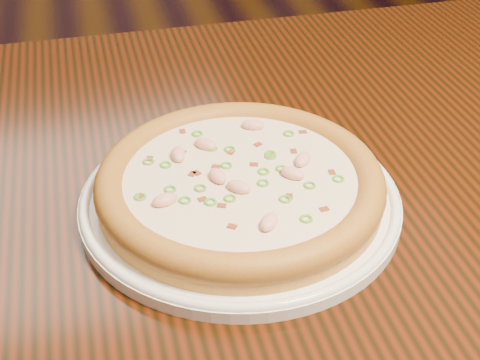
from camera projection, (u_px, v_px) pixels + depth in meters
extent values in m
cube|color=black|center=(336.00, 176.00, 0.72)|extent=(1.20, 0.80, 0.04)
cylinder|color=white|center=(240.00, 200.00, 0.65)|extent=(0.31, 0.31, 0.01)
torus|color=white|center=(240.00, 195.00, 0.64)|extent=(0.31, 0.31, 0.01)
cylinder|color=gold|center=(240.00, 188.00, 0.64)|extent=(0.27, 0.27, 0.02)
torus|color=#B5732C|center=(240.00, 180.00, 0.63)|extent=(0.27, 0.27, 0.03)
cylinder|color=#F9DDC5|center=(240.00, 178.00, 0.63)|extent=(0.22, 0.22, 0.00)
ellipsoid|color=#F2B29E|center=(303.00, 159.00, 0.65)|extent=(0.03, 0.03, 0.01)
ellipsoid|color=#F2B29E|center=(178.00, 154.00, 0.65)|extent=(0.02, 0.03, 0.01)
ellipsoid|color=#F2B29E|center=(165.00, 200.00, 0.59)|extent=(0.03, 0.02, 0.01)
ellipsoid|color=#F2B29E|center=(253.00, 125.00, 0.70)|extent=(0.03, 0.02, 0.01)
ellipsoid|color=#F2B29E|center=(218.00, 176.00, 0.62)|extent=(0.02, 0.03, 0.01)
ellipsoid|color=#F2B29E|center=(206.00, 144.00, 0.67)|extent=(0.03, 0.03, 0.01)
ellipsoid|color=#F2B29E|center=(269.00, 222.00, 0.57)|extent=(0.03, 0.03, 0.01)
ellipsoid|color=#F2B29E|center=(292.00, 173.00, 0.63)|extent=(0.03, 0.03, 0.01)
ellipsoid|color=#F2B29E|center=(239.00, 187.00, 0.61)|extent=(0.03, 0.03, 0.01)
cube|color=maroon|center=(324.00, 210.00, 0.59)|extent=(0.01, 0.01, 0.00)
cube|color=maroon|center=(303.00, 133.00, 0.69)|extent=(0.01, 0.01, 0.00)
cube|color=maroon|center=(182.00, 153.00, 0.66)|extent=(0.01, 0.01, 0.00)
cube|color=maroon|center=(294.00, 152.00, 0.66)|extent=(0.01, 0.01, 0.00)
cube|color=maroon|center=(289.00, 197.00, 0.60)|extent=(0.01, 0.01, 0.00)
cube|color=maroon|center=(258.00, 145.00, 0.67)|extent=(0.01, 0.01, 0.00)
cube|color=maroon|center=(232.00, 227.00, 0.57)|extent=(0.01, 0.01, 0.00)
cube|color=maroon|center=(231.00, 153.00, 0.66)|extent=(0.01, 0.01, 0.00)
cube|color=maroon|center=(254.00, 165.00, 0.64)|extent=(0.01, 0.01, 0.00)
cube|color=maroon|center=(332.00, 173.00, 0.63)|extent=(0.01, 0.01, 0.00)
cube|color=maroon|center=(222.00, 206.00, 0.59)|extent=(0.01, 0.01, 0.00)
cube|color=maroon|center=(149.00, 159.00, 0.65)|extent=(0.01, 0.01, 0.00)
cube|color=maroon|center=(142.00, 198.00, 0.60)|extent=(0.01, 0.01, 0.00)
cube|color=maroon|center=(216.00, 167.00, 0.64)|extent=(0.01, 0.01, 0.00)
cube|color=maroon|center=(192.00, 175.00, 0.63)|extent=(0.01, 0.01, 0.00)
cube|color=maroon|center=(203.00, 200.00, 0.60)|extent=(0.01, 0.01, 0.00)
cube|color=maroon|center=(183.00, 132.00, 0.70)|extent=(0.01, 0.01, 0.00)
cube|color=maroon|center=(197.00, 174.00, 0.63)|extent=(0.01, 0.01, 0.00)
torus|color=#519A25|center=(170.00, 189.00, 0.61)|extent=(0.01, 0.01, 0.00)
torus|color=#519A25|center=(285.00, 199.00, 0.60)|extent=(0.02, 0.02, 0.00)
torus|color=#519A25|center=(212.00, 148.00, 0.67)|extent=(0.01, 0.01, 0.00)
torus|color=#519A25|center=(263.00, 183.00, 0.62)|extent=(0.01, 0.01, 0.00)
torus|color=#519A25|center=(263.00, 172.00, 0.63)|extent=(0.01, 0.01, 0.00)
torus|color=#519A25|center=(148.00, 162.00, 0.65)|extent=(0.01, 0.01, 0.00)
torus|color=#519A25|center=(338.00, 179.00, 0.62)|extent=(0.01, 0.01, 0.00)
torus|color=#519A25|center=(230.00, 149.00, 0.67)|extent=(0.01, 0.01, 0.00)
torus|color=#519A25|center=(209.00, 143.00, 0.68)|extent=(0.02, 0.02, 0.00)
torus|color=#519A25|center=(306.00, 219.00, 0.58)|extent=(0.01, 0.01, 0.00)
torus|color=#519A25|center=(197.00, 134.00, 0.69)|extent=(0.02, 0.02, 0.00)
torus|color=#519A25|center=(289.00, 134.00, 0.69)|extent=(0.02, 0.02, 0.00)
torus|color=#519A25|center=(210.00, 202.00, 0.60)|extent=(0.02, 0.02, 0.00)
torus|color=#519A25|center=(226.00, 166.00, 0.64)|extent=(0.02, 0.02, 0.00)
torus|color=#519A25|center=(166.00, 165.00, 0.64)|extent=(0.02, 0.02, 0.00)
torus|color=#519A25|center=(200.00, 188.00, 0.61)|extent=(0.01, 0.01, 0.00)
torus|color=#519A25|center=(310.00, 185.00, 0.62)|extent=(0.02, 0.02, 0.00)
torus|color=#519A25|center=(185.00, 200.00, 0.60)|extent=(0.02, 0.02, 0.00)
torus|color=#519A25|center=(270.00, 154.00, 0.66)|extent=(0.02, 0.02, 0.00)
torus|color=#519A25|center=(140.00, 197.00, 0.60)|extent=(0.02, 0.02, 0.00)
torus|color=#519A25|center=(230.00, 198.00, 0.60)|extent=(0.01, 0.01, 0.00)
torus|color=#519A25|center=(270.00, 156.00, 0.66)|extent=(0.01, 0.01, 0.00)
torus|color=#519A25|center=(281.00, 169.00, 0.64)|extent=(0.01, 0.01, 0.00)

